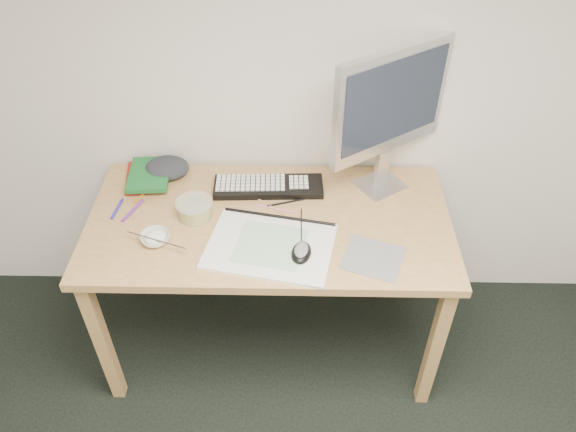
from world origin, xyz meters
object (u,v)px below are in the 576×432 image
monitor (391,106)px  sketchpad (270,246)px  desk (270,235)px  rice_bowl (155,238)px  keyboard (268,187)px

monitor → sketchpad: bearing=-174.1°
desk → rice_bowl: 0.44m
sketchpad → rice_bowl: (-0.42, 0.02, 0.01)m
sketchpad → keyboard: size_ratio=1.01×
keyboard → monitor: (0.46, 0.03, 0.36)m
desk → sketchpad: 0.18m
sketchpad → monitor: (0.44, 0.37, 0.37)m
sketchpad → rice_bowl: rice_bowl is taller
desk → rice_bowl: bearing=-162.5°
desk → rice_bowl: rice_bowl is taller
desk → rice_bowl: (-0.41, -0.13, 0.10)m
desk → keyboard: bearing=93.3°
keyboard → monitor: monitor is taller
sketchpad → rice_bowl: size_ratio=4.15×
sketchpad → keyboard: keyboard is taller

